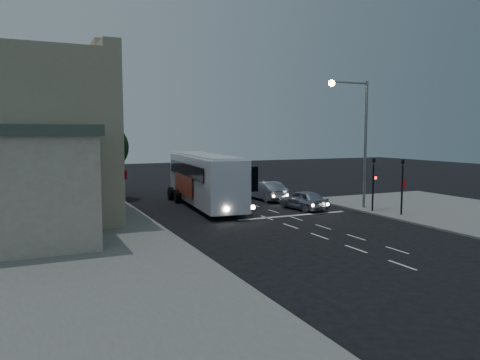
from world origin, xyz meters
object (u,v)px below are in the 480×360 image
tour_bus (205,178)px  street_tree (104,145)px  streetlight (358,129)px  regulatory_sign (403,190)px  car_sedan_a (266,191)px  car_sedan_b (246,185)px  traffic_signal_side (402,180)px  traffic_signal_main (373,178)px  car_sedan_c (223,179)px  car_suv (303,200)px

tour_bus → street_tree: 9.58m
streetlight → regulatory_sign: bearing=-51.3°
street_tree → car_sedan_a: bearing=-26.2°
car_sedan_b → streetlight: 13.42m
car_sedan_a → street_tree: 13.81m
car_sedan_b → street_tree: bearing=6.2°
car_sedan_b → street_tree: street_tree is taller
car_sedan_a → traffic_signal_side: traffic_signal_side is taller
car_sedan_b → regulatory_sign: (4.94, -14.52, 0.87)m
tour_bus → car_sedan_a: size_ratio=2.77×
regulatory_sign → traffic_signal_main: bearing=149.2°
streetlight → traffic_signal_main: bearing=-79.8°
tour_bus → regulatory_sign: 14.07m
traffic_signal_side → streetlight: 4.84m
car_sedan_c → traffic_signal_side: size_ratio=1.29×
car_sedan_c → car_suv: bearing=88.4°
tour_bus → car_sedan_b: size_ratio=2.58×
car_sedan_c → traffic_signal_side: traffic_signal_side is taller
traffic_signal_main → regulatory_sign: traffic_signal_main is taller
car_sedan_b → traffic_signal_main: bearing=113.1°
car_suv → streetlight: bearing=148.0°
car_suv → traffic_signal_side: bearing=124.3°
regulatory_sign → streetlight: streetlight is taller
car_sedan_a → traffic_signal_side: (4.57, -10.36, 1.65)m
traffic_signal_main → street_tree: street_tree is taller
car_sedan_a → car_sedan_b: (0.63, 5.12, -0.04)m
car_sedan_a → streetlight: 9.28m
car_sedan_a → street_tree: size_ratio=0.75×
car_suv → car_sedan_b: bearing=-99.7°
car_sedan_c → streetlight: 18.94m
car_sedan_b → streetlight: size_ratio=0.56×
tour_bus → street_tree: size_ratio=2.08×
traffic_signal_main → regulatory_sign: bearing=-30.8°
car_sedan_b → traffic_signal_side: traffic_signal_side is taller
tour_bus → street_tree: bearing=137.2°
regulatory_sign → car_sedan_a: bearing=120.7°
car_suv → traffic_signal_main: size_ratio=1.02×
traffic_signal_main → regulatory_sign: size_ratio=1.86×
car_sedan_c → streetlight: bearing=99.5°
car_suv → traffic_signal_side: (4.41, -5.00, 1.71)m
streetlight → street_tree: bearing=140.5°
car_suv → car_sedan_c: 16.47m
car_sedan_c → car_sedan_b: bearing=89.0°
street_tree → traffic_signal_main: bearing=-42.0°
car_sedan_b → street_tree: (-12.56, 0.74, 3.77)m
tour_bus → car_sedan_b: bearing=49.3°
car_sedan_b → street_tree: size_ratio=0.81×
traffic_signal_main → streetlight: bearing=100.2°
car_sedan_b → traffic_signal_main: size_ratio=1.22×
car_suv → street_tree: 16.93m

